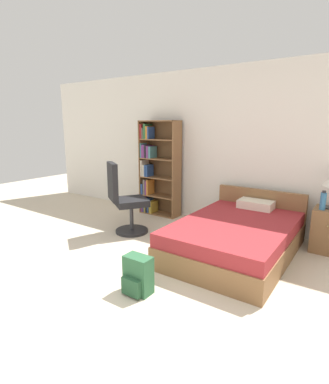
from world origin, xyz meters
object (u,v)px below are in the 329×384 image
backpack_green (138,276)px  office_chair (125,201)px  nightstand (329,230)px  bookshelf (156,168)px  water_bottle (323,201)px  bed (238,236)px

backpack_green → office_chair: bearing=136.0°
office_chair → nightstand: office_chair is taller
backpack_green → nightstand: bearing=57.5°
bookshelf → water_bottle: bearing=-4.3°
nightstand → water_bottle: 0.44m
water_bottle → office_chair: bearing=-160.4°
office_chair → water_bottle: 2.78m
bookshelf → office_chair: 1.23m
bookshelf → office_chair: bookshelf is taller
water_bottle → backpack_green: size_ratio=0.65×
office_chair → water_bottle: size_ratio=4.44×
bookshelf → nightstand: (2.96, -0.11, -0.58)m
bed → office_chair: 1.78m
office_chair → bed: bearing=9.7°
bed → water_bottle: size_ratio=7.96×
nightstand → backpack_green: nightstand is taller
office_chair → water_bottle: bearing=19.6°
bed → nightstand: (0.99, 0.74, 0.06)m
nightstand → backpack_green: size_ratio=1.50×
bookshelf → bed: size_ratio=0.87×
office_chair → water_bottle: (2.62, 0.93, 0.18)m
bed → backpack_green: 1.59m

